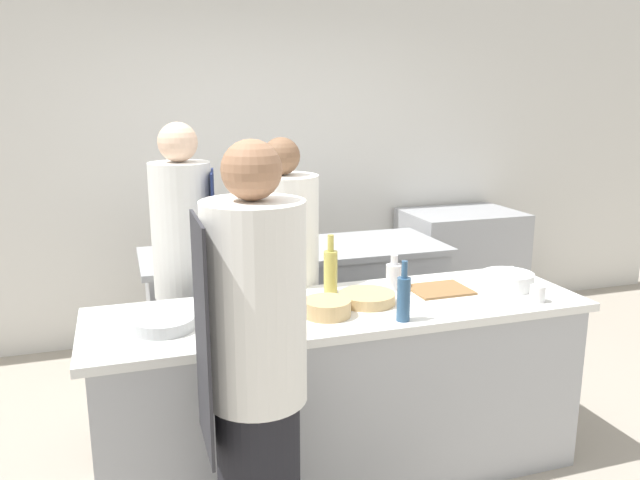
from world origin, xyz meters
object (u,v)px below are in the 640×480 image
Objects in this scene: bowl_prep_small at (508,280)px; chef_at_stove at (186,281)px; chef_at_prep_near at (256,380)px; oven_range at (459,267)px; bottle_vinegar at (404,297)px; cup at (538,294)px; bowl_mixing_large at (327,308)px; chef_at_pass_far at (283,290)px; bowl_ceramic_blue at (163,323)px; bottle_olive_oil at (331,270)px; bottle_sauce at (270,305)px; bowl_wooden_salad at (367,298)px; bottle_wine at (235,311)px; bottle_cooking_oil at (394,276)px.

chef_at_stove is at bearing 157.39° from bowl_prep_small.
chef_at_stove is at bearing 5.28° from chef_at_prep_near.
oven_range is 3.39× the size of bottle_vinegar.
bowl_mixing_large is at bearing 172.68° from cup.
cup is at bearing -110.81° from oven_range.
chef_at_pass_far reaches higher than bowl_ceramic_blue.
chef_at_pass_far is 5.44× the size of bottle_olive_oil.
bottle_sauce is at bearing 27.37° from chef_at_stove.
bottle_sauce reaches higher than bowl_wooden_salad.
chef_at_stove is 0.83m from bottle_wine.
chef_at_prep_near is 0.69m from bowl_mixing_large.
bowl_prep_small is (0.58, -0.17, -0.03)m from bottle_cooking_oil.
bowl_mixing_large is at bearing -134.36° from oven_range.
bottle_cooking_oil is at bearing 25.22° from bottle_sauce.
bowl_prep_small is at bearing -106.96° from chef_at_pass_far.
bottle_olive_oil reaches higher than bottle_sauce.
bottle_sauce reaches higher than bowl_mixing_large.
bottle_vinegar is 1.01× the size of bowl_wooden_salad.
bottle_olive_oil reaches higher than bottle_cooking_oil.
bottle_vinegar is (0.76, 0.35, 0.13)m from chef_at_prep_near.
bowl_mixing_large is at bearing -111.80° from bottle_olive_oil.
chef_at_stove is 1.85m from cup.
bottle_sauce is 1.34m from cup.
bottle_olive_oil is 0.67m from bottle_wine.
chef_at_pass_far reaches higher than cup.
chef_at_prep_near is 5.69× the size of bottle_olive_oil.
bottle_vinegar is 0.48m from bottle_cooking_oil.
bowl_wooden_salad is (-0.22, -0.17, -0.05)m from bottle_cooking_oil.
cup is (0.75, 0.03, -0.07)m from bottle_vinegar.
chef_at_stove is at bearing 82.29° from chef_at_pass_far.
chef_at_pass_far reaches higher than bottle_cooking_oil.
cup is at bearing -6.16° from bowl_ceramic_blue.
cup is at bearing -26.02° from bottle_olive_oil.
bowl_ceramic_blue reaches higher than bowl_wooden_salad.
chef_at_stove is 0.74m from bowl_ceramic_blue.
bowl_prep_small is at bearing -0.20° from bowl_wooden_salad.
bottle_sauce is (0.15, -0.03, 0.03)m from bottle_wine.
bottle_sauce is (0.27, -0.85, 0.11)m from chef_at_stove.
chef_at_stove is 7.86× the size of bowl_mixing_large.
chef_at_stove is 0.96m from bowl_mixing_large.
chef_at_pass_far is 0.89m from bowl_ceramic_blue.
chef_at_prep_near is 1.62m from bowl_prep_small.
cup is (0.01, -0.24, -0.00)m from bowl_prep_small.
bowl_mixing_large is (0.05, -0.63, 0.10)m from chef_at_pass_far.
bowl_prep_small is at bearing -12.95° from bottle_olive_oil.
bowl_wooden_salad is at bearing 179.80° from bowl_prep_small.
bottle_sauce reaches higher than bowl_ceramic_blue.
bowl_ceramic_blue is 3.32× the size of cup.
chef_at_pass_far is 6.15× the size of bowl_ceramic_blue.
chef_at_pass_far is 1.34m from cup.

